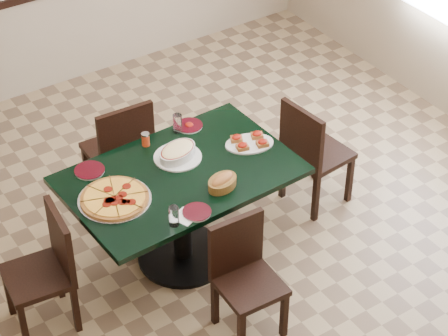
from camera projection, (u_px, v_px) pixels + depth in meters
floor at (235, 254)px, 6.14m from camera, size 5.50×5.50×0.00m
main_table at (181, 194)px, 5.77m from camera, size 1.53×1.02×0.75m
chair_far at (121, 149)px, 6.27m from camera, size 0.44×0.44×0.91m
chair_near at (244, 272)px, 5.38m from camera, size 0.39×0.39×0.80m
chair_right at (311, 150)px, 6.29m from camera, size 0.45×0.45×0.88m
chair_left at (48, 265)px, 5.39m from camera, size 0.44×0.44×0.85m
pepperoni_pizza at (115, 198)px, 5.43m from camera, size 0.46×0.46×0.04m
lasagna_casserole at (178, 152)px, 5.76m from camera, size 0.33×0.32×0.09m
bread_basket at (222, 182)px, 5.52m from camera, size 0.25×0.21×0.09m
bruschetta_platter at (249, 142)px, 5.89m from camera, size 0.39×0.33×0.05m
side_plate_near at (197, 212)px, 5.34m from camera, size 0.18×0.18×0.02m
side_plate_far_r at (189, 126)px, 6.07m from camera, size 0.19×0.19×0.03m
side_plate_far_l at (90, 170)px, 5.67m from camera, size 0.20×0.20×0.02m
napkin_setting at (186, 216)px, 5.32m from camera, size 0.17×0.17×0.01m
water_glass_a at (177, 123)px, 5.99m from camera, size 0.06×0.06×0.14m
water_glass_b at (174, 216)px, 5.22m from camera, size 0.06×0.06×0.13m
pepper_shaker at (146, 139)px, 5.87m from camera, size 0.06×0.06×0.09m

